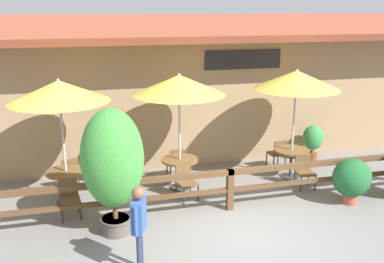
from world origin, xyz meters
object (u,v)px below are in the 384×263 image
at_px(patio_umbrella_far, 296,80).
at_px(chair_far_streetside, 304,170).
at_px(patio_umbrella_middle, 179,85).
at_px(dining_table_near, 66,177).
at_px(chair_middle_streetside, 186,181).
at_px(chair_middle_wallside, 176,162).
at_px(dining_table_far, 291,155).
at_px(potted_plant_entrance_palm, 113,161).
at_px(chair_near_wallside, 70,172).
at_px(potted_plant_tall_tropical, 352,179).
at_px(chair_near_streetside, 69,196).
at_px(chair_far_wallside, 278,152).
at_px(dining_table_middle, 180,165).
at_px(potted_plant_small_flowering, 313,140).
at_px(pedestrian, 139,218).
at_px(patio_umbrella_near, 59,91).

xyz_separation_m(patio_umbrella_far, chair_far_streetside, (-0.00, -0.72, -2.16)).
xyz_separation_m(patio_umbrella_middle, patio_umbrella_far, (3.04, -0.03, 0.00)).
relative_size(dining_table_near, chair_middle_streetside, 1.09).
height_order(chair_middle_wallside, dining_table_far, chair_middle_wallside).
distance_m(chair_far_streetside, potted_plant_entrance_palm, 5.03).
distance_m(chair_near_wallside, potted_plant_tall_tropical, 6.76).
bearing_deg(chair_near_streetside, dining_table_near, 88.45).
height_order(dining_table_near, patio_umbrella_middle, patio_umbrella_middle).
bearing_deg(chair_far_wallside, chair_far_streetside, 85.31).
bearing_deg(dining_table_middle, chair_near_wallside, 167.07).
bearing_deg(dining_table_middle, potted_plant_entrance_palm, -133.20).
bearing_deg(dining_table_middle, potted_plant_tall_tropical, -27.05).
distance_m(potted_plant_tall_tropical, potted_plant_small_flowering, 2.97).
relative_size(chair_near_streetside, potted_plant_entrance_palm, 0.32).
xyz_separation_m(patio_umbrella_far, pedestrian, (-4.50, -3.25, -1.63)).
distance_m(dining_table_middle, potted_plant_small_flowering, 4.41).
distance_m(chair_middle_wallside, potted_plant_tall_tropical, 4.36).
distance_m(patio_umbrella_middle, potted_plant_entrance_palm, 2.79).
xyz_separation_m(chair_far_streetside, potted_plant_entrance_palm, (-4.79, -1.12, 1.06)).
bearing_deg(chair_near_wallside, chair_near_streetside, 78.28).
bearing_deg(chair_middle_streetside, potted_plant_small_flowering, 7.11).
xyz_separation_m(patio_umbrella_near, chair_middle_wallside, (2.77, 0.80, -2.16)).
height_order(dining_table_near, patio_umbrella_far, patio_umbrella_far).
relative_size(patio_umbrella_far, potted_plant_entrance_palm, 1.13).
xyz_separation_m(patio_umbrella_near, pedestrian, (1.25, -3.14, -1.63)).
distance_m(chair_middle_wallside, potted_plant_entrance_palm, 3.29).
height_order(chair_near_streetside, potted_plant_entrance_palm, potted_plant_entrance_palm).
distance_m(dining_table_near, potted_plant_tall_tropical, 6.56).
bearing_deg(potted_plant_entrance_palm, patio_umbrella_near, 118.98).
relative_size(patio_umbrella_near, chair_far_streetside, 3.47).
xyz_separation_m(chair_near_wallside, pedestrian, (1.21, -3.89, 0.53)).
bearing_deg(potted_plant_tall_tropical, potted_plant_small_flowering, 77.09).
bearing_deg(dining_table_near, chair_far_streetside, -6.06).
bearing_deg(chair_middle_wallside, potted_plant_entrance_palm, 51.53).
xyz_separation_m(chair_middle_wallside, dining_table_far, (2.98, -0.68, 0.16)).
relative_size(dining_table_near, chair_near_streetside, 1.09).
height_order(chair_near_streetside, chair_far_streetside, same).
distance_m(chair_near_streetside, chair_far_streetside, 5.68).
distance_m(chair_near_wallside, chair_middle_streetside, 2.95).
distance_m(patio_umbrella_far, potted_plant_entrance_palm, 5.25).
height_order(dining_table_far, chair_far_streetside, chair_far_streetside).
height_order(chair_far_wallside, potted_plant_small_flowering, potted_plant_small_flowering).
distance_m(patio_umbrella_near, chair_middle_streetside, 3.50).
relative_size(chair_far_wallside, potted_plant_entrance_palm, 0.32).
xyz_separation_m(dining_table_middle, potted_plant_tall_tropical, (3.62, -1.85, -0.02)).
bearing_deg(patio_umbrella_far, potted_plant_small_flowering, 40.74).
relative_size(chair_middle_streetside, potted_plant_tall_tropical, 0.78).
bearing_deg(patio_umbrella_middle, dining_table_near, -177.04).
height_order(patio_umbrella_near, chair_middle_streetside, patio_umbrella_near).
height_order(patio_umbrella_middle, pedestrian, patio_umbrella_middle).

